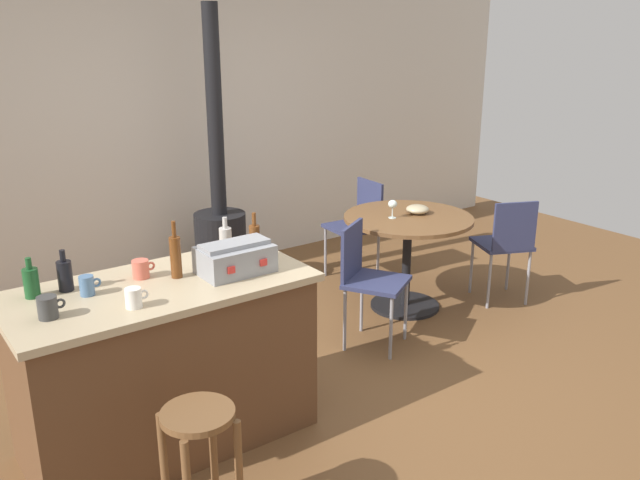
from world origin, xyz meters
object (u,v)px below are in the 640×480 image
at_px(bottle_4, 176,256).
at_px(bottle_3, 255,241).
at_px(wooden_stool, 200,449).
at_px(folding_chair_far, 506,241).
at_px(cup_2, 48,307).
at_px(cup_0, 141,269).
at_px(bottle_1, 31,282).
at_px(folding_chair_left, 359,221).
at_px(wine_glass, 393,205).
at_px(folding_chair_near, 367,275).
at_px(bottle_0, 226,241).
at_px(cup_3, 87,285).
at_px(cup_1, 134,298).
at_px(toolbox, 235,258).
at_px(wood_stove, 220,226).
at_px(dining_table, 408,238).
at_px(serving_bowl, 418,209).
at_px(kitchen_island, 166,364).
at_px(bottle_2, 65,275).

bearing_deg(bottle_4, bottle_3, 2.06).
height_order(wooden_stool, bottle_4, bottle_4).
bearing_deg(folding_chair_far, cup_2, -175.39).
bearing_deg(cup_2, cup_0, 24.00).
height_order(bottle_1, cup_2, bottle_1).
xyz_separation_m(folding_chair_left, wine_glass, (-0.26, -0.72, 0.35)).
height_order(folding_chair_near, cup_0, cup_0).
bearing_deg(folding_chair_left, wooden_stool, -140.68).
bearing_deg(folding_chair_near, bottle_0, -175.81).
bearing_deg(cup_3, cup_1, -65.24).
xyz_separation_m(wooden_stool, folding_chair_far, (3.22, 0.99, 0.06)).
xyz_separation_m(toolbox, bottle_3, (0.20, 0.13, 0.02)).
bearing_deg(folding_chair_left, wine_glass, -109.53).
bearing_deg(wood_stove, wooden_stool, -119.60).
bearing_deg(toolbox, bottle_0, 71.81).
xyz_separation_m(bottle_3, wine_glass, (1.56, 0.57, -0.16)).
distance_m(bottle_3, wine_glass, 1.67).
height_order(wood_stove, cup_0, wood_stove).
bearing_deg(wooden_stool, bottle_1, 110.64).
distance_m(dining_table, serving_bowl, 0.24).
xyz_separation_m(wooden_stool, cup_0, (0.15, 0.94, 0.50)).
relative_size(wooden_stool, cup_2, 5.24).
distance_m(wooden_stool, folding_chair_far, 3.36).
distance_m(bottle_1, cup_0, 0.54).
xyz_separation_m(folding_chair_near, folding_chair_far, (1.39, -0.08, 0.00)).
bearing_deg(bottle_1, wood_stove, 41.15).
xyz_separation_m(bottle_0, serving_bowl, (1.92, 0.41, -0.21)).
distance_m(folding_chair_far, cup_0, 3.09).
distance_m(kitchen_island, cup_3, 0.62).
bearing_deg(toolbox, folding_chair_left, 35.19).
distance_m(kitchen_island, wine_glass, 2.29).
height_order(toolbox, bottle_1, bottle_1).
distance_m(bottle_0, bottle_1, 1.06).
bearing_deg(bottle_0, kitchen_island, -158.59).
height_order(kitchen_island, bottle_2, bottle_2).
relative_size(dining_table, folding_chair_far, 1.15).
xyz_separation_m(dining_table, bottle_4, (-2.19, -0.55, 0.46)).
height_order(toolbox, cup_1, toolbox).
xyz_separation_m(folding_chair_far, cup_1, (-3.24, -0.40, 0.45)).
xyz_separation_m(folding_chair_far, bottle_2, (-3.43, 0.00, 0.48)).
relative_size(toolbox, cup_1, 3.36).
height_order(dining_table, bottle_2, bottle_2).
relative_size(bottle_4, cup_0, 2.49).
height_order(bottle_0, bottle_3, bottle_3).
bearing_deg(wine_glass, bottle_3, -159.97).
bearing_deg(wooden_stool, kitchen_island, 76.26).
relative_size(dining_table, cup_1, 8.87).
relative_size(bottle_4, cup_2, 2.46).
bearing_deg(folding_chair_far, wooden_stool, -162.88).
xyz_separation_m(toolbox, bottle_1, (-0.97, 0.28, -0.00)).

